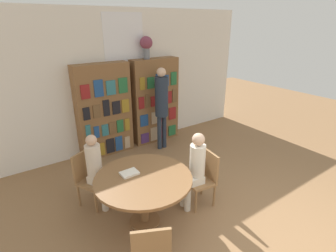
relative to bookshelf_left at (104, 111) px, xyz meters
The scene contains 12 objects.
wall_back 0.85m from the bookshelf_left, 17.13° to the left, with size 6.40×0.07×3.00m.
bookshelf_left is the anchor object (origin of this frame).
bookshelf_right 1.26m from the bookshelf_left, ahead, with size 1.14×0.34×1.96m.
flower_vase 1.67m from the bookshelf_left, ahead, with size 0.27×0.27×0.47m.
reading_table 2.43m from the bookshelf_left, 100.18° to the right, with size 1.34×1.34×0.76m.
chair_near_camera 3.42m from the bookshelf_left, 104.84° to the right, with size 0.53×0.53×0.88m.
chair_left_side 1.80m from the bookshelf_left, 121.38° to the right, with size 0.54×0.54×0.88m.
chair_far_side 2.62m from the bookshelf_left, 77.07° to the right, with size 0.45×0.45×0.88m.
seated_reader_left 1.86m from the bookshelf_left, 116.32° to the right, with size 0.35×0.39×1.21m.
seated_reader_right 2.53m from the bookshelf_left, 80.98° to the right, with size 0.37×0.28×1.23m.
librarian_standing 1.23m from the bookshelf_left, 24.12° to the right, with size 0.28×0.55×1.84m.
open_book_on_table 2.26m from the bookshelf_left, 103.91° to the right, with size 0.24×0.18×0.03m.
Camera 1 is at (-2.52, -1.24, 2.73)m, focal length 28.00 mm.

